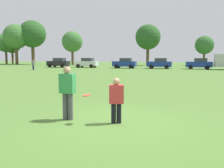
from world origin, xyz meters
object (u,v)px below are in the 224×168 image
at_px(player_defender, 116,98).
at_px(parked_car_near_left, 59,63).
at_px(parked_car_mid_left, 87,63).
at_px(player_thrower, 67,90).
at_px(frisbee, 87,95).
at_px(parked_car_center, 125,63).
at_px(parked_car_near_right, 199,64).
at_px(parked_car_mid_right, 160,63).
at_px(bystander_sideline_watcher, 33,64).

distance_m(player_defender, parked_car_near_left, 40.85).
bearing_deg(parked_car_mid_left, player_defender, -66.59).
height_order(player_thrower, player_defender, player_thrower).
height_order(player_thrower, frisbee, player_thrower).
relative_size(parked_car_near_left, parked_car_center, 1.00).
xyz_separation_m(player_defender, parked_car_near_right, (4.68, 35.74, 0.11)).
height_order(parked_car_mid_right, parked_car_near_right, same).
xyz_separation_m(player_thrower, parked_car_mid_right, (-0.11, 35.59, -0.10)).
bearing_deg(parked_car_mid_right, player_defender, -87.10).
distance_m(player_defender, bystander_sideline_watcher, 32.78).
xyz_separation_m(frisbee, parked_car_mid_right, (-0.89, 35.82, 0.01)).
bearing_deg(parked_car_near_left, player_defender, -59.03).
distance_m(parked_car_near_left, parked_car_mid_right, 19.23).
height_order(parked_car_mid_left, bystander_sideline_watcher, parked_car_mid_left).
xyz_separation_m(player_thrower, bystander_sideline_watcher, (-18.67, 25.72, -0.15)).
xyz_separation_m(parked_car_near_left, parked_car_near_right, (25.69, 0.71, 0.00)).
bearing_deg(parked_car_mid_right, frisbee, -88.58).
bearing_deg(parked_car_near_left, parked_car_near_right, 1.59).
bearing_deg(bystander_sideline_watcher, player_defender, -51.59).
bearing_deg(player_thrower, parked_car_near_left, 118.87).
height_order(player_defender, frisbee, player_defender).
distance_m(parked_car_mid_left, parked_car_center, 7.37).
relative_size(parked_car_mid_left, bystander_sideline_watcher, 2.74).
height_order(parked_car_near_left, parked_car_mid_right, same).
distance_m(frisbee, bystander_sideline_watcher, 32.43).
distance_m(parked_car_mid_left, parked_car_near_right, 19.99).
bearing_deg(player_thrower, parked_car_near_right, 79.91).
distance_m(player_thrower, bystander_sideline_watcher, 31.78).
distance_m(frisbee, parked_car_center, 36.26).
relative_size(player_thrower, bystander_sideline_watcher, 1.17).
bearing_deg(parked_car_near_right, player_thrower, -100.09).
distance_m(player_thrower, parked_car_near_left, 40.03).
height_order(parked_car_mid_left, parked_car_near_right, same).
height_order(frisbee, bystander_sideline_watcher, bystander_sideline_watcher).
distance_m(parked_car_mid_right, bystander_sideline_watcher, 21.02).
height_order(player_thrower, parked_car_near_right, parked_car_near_right).
height_order(parked_car_near_left, parked_car_near_right, same).
height_order(parked_car_mid_left, parked_car_center, same).
xyz_separation_m(parked_car_near_left, parked_car_mid_left, (5.71, 0.33, 0.00)).
distance_m(parked_car_near_left, bystander_sideline_watcher, 9.36).
distance_m(player_thrower, parked_car_mid_left, 37.91).
bearing_deg(player_thrower, bystander_sideline_watcher, 125.98).
relative_size(frisbee, parked_car_near_right, 0.06).
distance_m(player_thrower, parked_car_center, 35.89).
bearing_deg(parked_car_near_right, parked_car_mid_left, -178.89).
bearing_deg(parked_car_center, parked_car_mid_left, 179.66).
xyz_separation_m(player_thrower, parked_car_near_right, (6.37, 35.77, -0.10)).
bearing_deg(parked_car_near_left, parked_car_mid_left, 3.28).
distance_m(parked_car_mid_left, bystander_sideline_watcher, 10.91).
height_order(player_defender, parked_car_near_right, parked_car_near_right).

